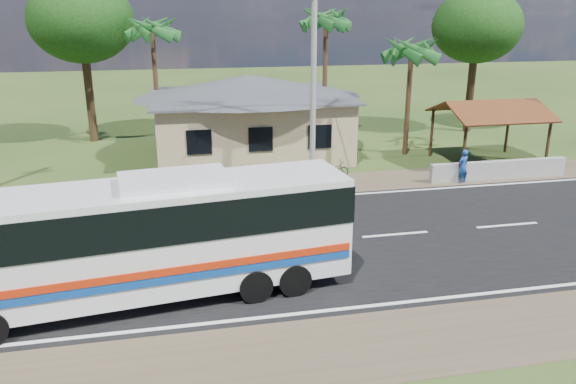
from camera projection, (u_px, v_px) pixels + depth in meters
name	position (u px, v px, depth m)	size (l,w,h in m)	color
ground	(273.00, 245.00, 19.51)	(120.00, 120.00, 0.00)	#284318
road	(273.00, 245.00, 19.51)	(120.00, 16.00, 0.03)	black
house	(249.00, 107.00, 30.96)	(12.40, 10.00, 5.00)	tan
waiting_shed	(490.00, 111.00, 29.06)	(5.20, 4.48, 3.35)	#372514
concrete_barrier	(499.00, 170.00, 26.88)	(7.00, 0.30, 0.90)	#9E9E99
utility_poles	(306.00, 58.00, 24.25)	(32.80, 2.22, 11.00)	#9E9E99
palm_near	(412.00, 50.00, 29.77)	(2.80, 2.80, 6.70)	#47301E
palm_mid	(326.00, 20.00, 32.83)	(2.80, 2.80, 8.20)	#47301E
palm_far	(152.00, 29.00, 31.53)	(2.80, 2.80, 7.70)	#47301E
tree_behind_house	(81.00, 21.00, 32.48)	(6.00, 6.00, 9.61)	#47301E
tree_behind_shed	(477.00, 27.00, 35.37)	(5.60, 5.60, 9.02)	#47301E
coach_bus	(142.00, 232.00, 15.26)	(11.81, 3.85, 3.60)	silver
motorcycle	(333.00, 170.00, 26.95)	(0.57, 1.63, 0.86)	black
person	(463.00, 166.00, 26.17)	(0.59, 0.38, 1.61)	navy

